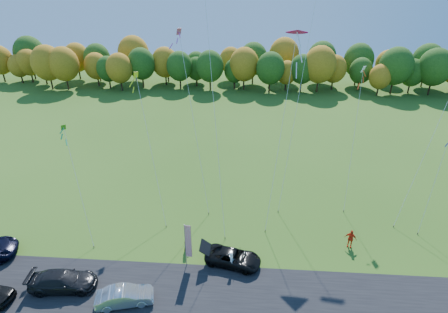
# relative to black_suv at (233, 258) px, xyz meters

# --- Properties ---
(ground) EXTENTS (160.00, 160.00, 0.00)m
(ground) POSITION_rel_black_suv_xyz_m (-1.25, 0.64, -0.66)
(ground) COLOR #2E5416
(asphalt_strip) EXTENTS (90.00, 6.00, 0.01)m
(asphalt_strip) POSITION_rel_black_suv_xyz_m (-1.25, -3.36, -0.66)
(asphalt_strip) COLOR black
(asphalt_strip) RESTS_ON ground
(tree_line) EXTENTS (116.00, 12.00, 10.00)m
(tree_line) POSITION_rel_black_suv_xyz_m (-1.25, 55.64, -0.66)
(tree_line) COLOR #1E4711
(tree_line) RESTS_ON ground
(black_suv) EXTENTS (5.14, 3.22, 1.32)m
(black_suv) POSITION_rel_black_suv_xyz_m (0.00, 0.00, 0.00)
(black_suv) COLOR black
(black_suv) RESTS_ON ground
(silver_sedan) EXTENTS (4.46, 2.51, 1.39)m
(silver_sedan) POSITION_rel_black_suv_xyz_m (-7.91, -4.73, 0.03)
(silver_sedan) COLOR #B8B7BC
(silver_sedan) RESTS_ON ground
(dark_truck_a) EXTENTS (5.35, 2.59, 1.50)m
(dark_truck_a) POSITION_rel_black_suv_xyz_m (-13.22, -3.63, 0.09)
(dark_truck_a) COLOR black
(dark_truck_a) RESTS_ON ground
(person_tailgate_a) EXTENTS (0.44, 0.65, 1.77)m
(person_tailgate_a) POSITION_rel_black_suv_xyz_m (-0.11, -0.64, 0.22)
(person_tailgate_a) COLOR white
(person_tailgate_a) RESTS_ON ground
(person_tailgate_b) EXTENTS (0.97, 1.03, 1.68)m
(person_tailgate_b) POSITION_rel_black_suv_xyz_m (-4.15, 1.52, 0.18)
(person_tailgate_b) COLOR gray
(person_tailgate_b) RESTS_ON ground
(person_east) EXTENTS (1.14, 0.80, 1.80)m
(person_east) POSITION_rel_black_suv_xyz_m (10.55, 2.96, 0.24)
(person_east) COLOR red
(person_east) RESTS_ON ground
(feather_flag) EXTENTS (0.57, 0.11, 4.30)m
(feather_flag) POSITION_rel_black_suv_xyz_m (-3.76, -0.45, 1.97)
(feather_flag) COLOR #999999
(feather_flag) RESTS_ON ground
(kite_delta_blue) EXTENTS (4.83, 11.89, 29.30)m
(kite_delta_blue) POSITION_rel_black_suv_xyz_m (-2.55, 8.64, 13.58)
(kite_delta_blue) COLOR #4C3F33
(kite_delta_blue) RESTS_ON ground
(kite_parafoil_orange) EXTENTS (6.07, 14.15, 25.51)m
(kite_parafoil_orange) POSITION_rel_black_suv_xyz_m (6.53, 14.70, 11.90)
(kite_parafoil_orange) COLOR #4C3F33
(kite_parafoil_orange) RESTS_ON ground
(kite_delta_red) EXTENTS (3.70, 9.86, 18.78)m
(kite_delta_red) POSITION_rel_black_suv_xyz_m (4.24, 9.16, 8.49)
(kite_delta_red) COLOR #4C3F33
(kite_delta_red) RESTS_ON ground
(kite_parafoil_rainbow) EXTENTS (7.56, 6.90, 15.76)m
(kite_parafoil_rainbow) POSITION_rel_black_suv_xyz_m (18.57, 9.32, 7.04)
(kite_parafoil_rainbow) COLOR #4C3F33
(kite_parafoil_rainbow) RESTS_ON ground
(kite_diamond_yellow) EXTENTS (4.26, 7.67, 14.06)m
(kite_diamond_yellow) POSITION_rel_black_suv_xyz_m (-8.72, 8.15, 6.16)
(kite_diamond_yellow) COLOR #4C3F33
(kite_diamond_yellow) RESTS_ON ground
(kite_diamond_green) EXTENTS (3.48, 4.90, 10.55)m
(kite_diamond_green) POSITION_rel_black_suv_xyz_m (-14.31, 3.34, 4.46)
(kite_diamond_green) COLOR #4C3F33
(kite_diamond_green) RESTS_ON ground
(kite_diamond_white) EXTENTS (1.96, 6.62, 14.39)m
(kite_diamond_white) POSITION_rel_black_suv_xyz_m (12.02, 11.50, 6.40)
(kite_diamond_white) COLOR #4C3F33
(kite_diamond_white) RESTS_ON ground
(kite_diamond_pink) EXTENTS (3.91, 6.76, 18.10)m
(kite_diamond_pink) POSITION_rel_black_suv_xyz_m (-4.55, 10.13, 8.17)
(kite_diamond_pink) COLOR #4C3F33
(kite_diamond_pink) RESTS_ON ground
(kite_diamond_blue_low) EXTENTS (2.67, 3.87, 8.58)m
(kite_diamond_blue_low) POSITION_rel_black_suv_xyz_m (18.68, 6.88, 3.46)
(kite_diamond_blue_low) COLOR #4C3F33
(kite_diamond_blue_low) RESTS_ON ground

